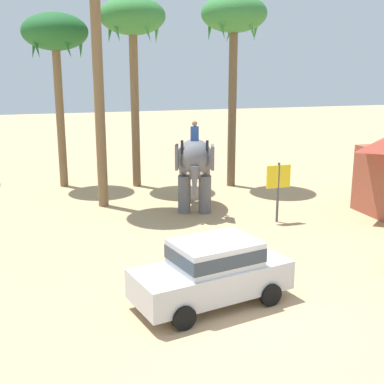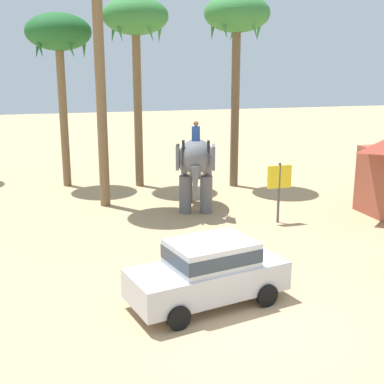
{
  "view_description": "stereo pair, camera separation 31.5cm",
  "coord_description": "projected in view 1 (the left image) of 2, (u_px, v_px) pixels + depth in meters",
  "views": [
    {
      "loc": [
        -4.64,
        -10.65,
        5.98
      ],
      "look_at": [
        0.81,
        6.25,
        1.6
      ],
      "focal_mm": 47.23,
      "sensor_mm": 36.0,
      "label": 1
    },
    {
      "loc": [
        -4.34,
        -10.75,
        5.98
      ],
      "look_at": [
        0.81,
        6.25,
        1.6
      ],
      "focal_mm": 47.23,
      "sensor_mm": 36.0,
      "label": 2
    }
  ],
  "objects": [
    {
      "name": "signboard_yellow",
      "position": [
        278.0,
        181.0,
        19.75
      ],
      "size": [
        1.0,
        0.1,
        2.4
      ],
      "color": "#4C4C51",
      "rests_on": "ground"
    },
    {
      "name": "elephant_with_mahout",
      "position": [
        195.0,
        164.0,
        21.61
      ],
      "size": [
        2.59,
        4.02,
        3.88
      ],
      "color": "slate",
      "rests_on": "ground"
    },
    {
      "name": "palm_tree_left_of_road",
      "position": [
        234.0,
        21.0,
        24.41
      ],
      "size": [
        3.2,
        3.2,
        9.43
      ],
      "color": "brown",
      "rests_on": "ground"
    },
    {
      "name": "palm_tree_leaning_seaward",
      "position": [
        55.0,
        37.0,
        24.48
      ],
      "size": [
        3.2,
        3.2,
        8.59
      ],
      "color": "brown",
      "rests_on": "ground"
    },
    {
      "name": "ground_plane",
      "position": [
        238.0,
        313.0,
        12.66
      ],
      "size": [
        120.0,
        120.0,
        0.0
      ],
      "primitive_type": "plane",
      "color": "tan"
    },
    {
      "name": "car_sedan_foreground",
      "position": [
        213.0,
        270.0,
        12.98
      ],
      "size": [
        4.35,
        2.47,
        1.7
      ],
      "color": "#B7BABF",
      "rests_on": "ground"
    },
    {
      "name": "palm_tree_far_back",
      "position": [
        133.0,
        23.0,
        24.37
      ],
      "size": [
        3.2,
        3.2,
        9.31
      ],
      "color": "brown",
      "rests_on": "ground"
    }
  ]
}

